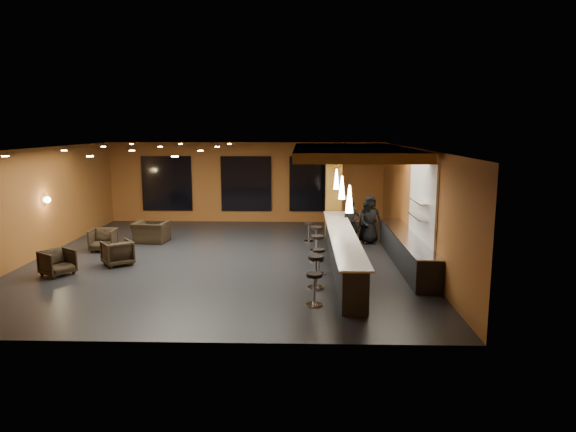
{
  "coord_description": "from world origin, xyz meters",
  "views": [
    {
      "loc": [
        2.45,
        -15.87,
        4.14
      ],
      "look_at": [
        2.0,
        0.5,
        1.3
      ],
      "focal_mm": 32.0,
      "sensor_mm": 36.0,
      "label": 1
    }
  ],
  "objects_px": {
    "staff_b": "(368,223)",
    "bar_stool_2": "(319,258)",
    "armchair_d": "(151,232)",
    "pendant_1": "(342,188)",
    "column": "(333,191)",
    "bar_counter": "(342,251)",
    "pendant_2": "(336,179)",
    "armchair_a": "(57,263)",
    "bar_stool_4": "(316,235)",
    "bar_stool_1": "(316,268)",
    "prep_counter": "(406,250)",
    "armchair_b": "(117,253)",
    "staff_c": "(370,219)",
    "bar_stool_5": "(309,229)",
    "bar_stool_0": "(314,285)",
    "bar_stool_3": "(317,245)",
    "pendant_0": "(349,199)",
    "staff_a": "(351,224)",
    "armchair_c": "(103,240)"
  },
  "relations": [
    {
      "from": "pendant_0",
      "to": "bar_stool_2",
      "type": "relative_size",
      "value": 0.95
    },
    {
      "from": "armchair_d",
      "to": "pendant_1",
      "type": "bearing_deg",
      "value": 164.34
    },
    {
      "from": "staff_b",
      "to": "bar_stool_2",
      "type": "distance_m",
      "value": 4.34
    },
    {
      "from": "armchair_a",
      "to": "armchair_b",
      "type": "bearing_deg",
      "value": -14.98
    },
    {
      "from": "bar_stool_2",
      "to": "bar_stool_4",
      "type": "bearing_deg",
      "value": 89.76
    },
    {
      "from": "bar_counter",
      "to": "bar_stool_2",
      "type": "relative_size",
      "value": 10.9
    },
    {
      "from": "bar_stool_1",
      "to": "pendant_1",
      "type": "bearing_deg",
      "value": 71.67
    },
    {
      "from": "bar_stool_2",
      "to": "bar_stool_5",
      "type": "bearing_deg",
      "value": 92.99
    },
    {
      "from": "pendant_0",
      "to": "bar_stool_4",
      "type": "height_order",
      "value": "pendant_0"
    },
    {
      "from": "armchair_b",
      "to": "prep_counter",
      "type": "bearing_deg",
      "value": 145.29
    },
    {
      "from": "bar_counter",
      "to": "bar_stool_0",
      "type": "xyz_separation_m",
      "value": [
        -0.9,
        -3.31,
        -0.0
      ]
    },
    {
      "from": "prep_counter",
      "to": "armchair_b",
      "type": "distance_m",
      "value": 8.8
    },
    {
      "from": "armchair_c",
      "to": "armchair_d",
      "type": "distance_m",
      "value": 1.82
    },
    {
      "from": "pendant_1",
      "to": "pendant_0",
      "type": "bearing_deg",
      "value": -90.0
    },
    {
      "from": "bar_stool_3",
      "to": "bar_stool_1",
      "type": "bearing_deg",
      "value": -92.35
    },
    {
      "from": "armchair_a",
      "to": "bar_stool_0",
      "type": "xyz_separation_m",
      "value": [
        7.21,
        -2.32,
        0.14
      ]
    },
    {
      "from": "pendant_1",
      "to": "staff_b",
      "type": "relative_size",
      "value": 0.46
    },
    {
      "from": "prep_counter",
      "to": "staff_c",
      "type": "relative_size",
      "value": 3.43
    },
    {
      "from": "bar_counter",
      "to": "armchair_a",
      "type": "relative_size",
      "value": 10.01
    },
    {
      "from": "bar_counter",
      "to": "armchair_b",
      "type": "xyz_separation_m",
      "value": [
        -6.8,
        0.12,
        -0.12
      ]
    },
    {
      "from": "pendant_1",
      "to": "bar_stool_5",
      "type": "bearing_deg",
      "value": 107.31
    },
    {
      "from": "armchair_d",
      "to": "bar_stool_5",
      "type": "relative_size",
      "value": 1.63
    },
    {
      "from": "armchair_d",
      "to": "bar_stool_1",
      "type": "height_order",
      "value": "bar_stool_1"
    },
    {
      "from": "staff_c",
      "to": "bar_stool_4",
      "type": "bearing_deg",
      "value": -149.3
    },
    {
      "from": "armchair_c",
      "to": "bar_stool_3",
      "type": "bearing_deg",
      "value": -13.87
    },
    {
      "from": "bar_counter",
      "to": "bar_stool_0",
      "type": "distance_m",
      "value": 3.43
    },
    {
      "from": "staff_a",
      "to": "pendant_0",
      "type": "bearing_deg",
      "value": -96.13
    },
    {
      "from": "bar_stool_4",
      "to": "staff_c",
      "type": "bearing_deg",
      "value": 31.91
    },
    {
      "from": "column",
      "to": "bar_stool_0",
      "type": "xyz_separation_m",
      "value": [
        -0.9,
        -7.91,
        -1.25
      ]
    },
    {
      "from": "pendant_2",
      "to": "armchair_a",
      "type": "distance_m",
      "value": 9.26
    },
    {
      "from": "column",
      "to": "bar_counter",
      "type": "bearing_deg",
      "value": -90.0
    },
    {
      "from": "column",
      "to": "bar_stool_3",
      "type": "xyz_separation_m",
      "value": [
        -0.72,
        -3.92,
        -1.22
      ]
    },
    {
      "from": "pendant_0",
      "to": "pendant_2",
      "type": "relative_size",
      "value": 1.0
    },
    {
      "from": "column",
      "to": "pendant_1",
      "type": "relative_size",
      "value": 5.0
    },
    {
      "from": "armchair_c",
      "to": "bar_stool_1",
      "type": "xyz_separation_m",
      "value": [
        7.1,
        -3.93,
        0.18
      ]
    },
    {
      "from": "staff_c",
      "to": "bar_stool_5",
      "type": "relative_size",
      "value": 2.44
    },
    {
      "from": "column",
      "to": "bar_stool_1",
      "type": "bearing_deg",
      "value": -97.16
    },
    {
      "from": "pendant_1",
      "to": "armchair_c",
      "type": "xyz_separation_m",
      "value": [
        -7.93,
        1.42,
        -1.97
      ]
    },
    {
      "from": "bar_stool_5",
      "to": "bar_stool_1",
      "type": "bearing_deg",
      "value": -88.87
    },
    {
      "from": "armchair_b",
      "to": "armchair_c",
      "type": "xyz_separation_m",
      "value": [
        -1.13,
        1.8,
        -0.0
      ]
    },
    {
      "from": "armchair_a",
      "to": "armchair_b",
      "type": "relative_size",
      "value": 0.96
    },
    {
      "from": "bar_stool_0",
      "to": "bar_stool_5",
      "type": "xyz_separation_m",
      "value": [
        -0.03,
        6.82,
        -0.04
      ]
    },
    {
      "from": "pendant_2",
      "to": "armchair_a",
      "type": "relative_size",
      "value": 0.88
    },
    {
      "from": "bar_stool_4",
      "to": "pendant_1",
      "type": "bearing_deg",
      "value": -66.31
    },
    {
      "from": "pendant_1",
      "to": "bar_stool_5",
      "type": "distance_m",
      "value": 3.68
    },
    {
      "from": "prep_counter",
      "to": "pendant_1",
      "type": "height_order",
      "value": "pendant_1"
    },
    {
      "from": "prep_counter",
      "to": "bar_stool_0",
      "type": "bearing_deg",
      "value": -127.29
    },
    {
      "from": "column",
      "to": "bar_stool_5",
      "type": "height_order",
      "value": "column"
    },
    {
      "from": "armchair_c",
      "to": "pendant_1",
      "type": "bearing_deg",
      "value": -14.27
    },
    {
      "from": "bar_stool_5",
      "to": "bar_stool_0",
      "type": "bearing_deg",
      "value": -89.71
    }
  ]
}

